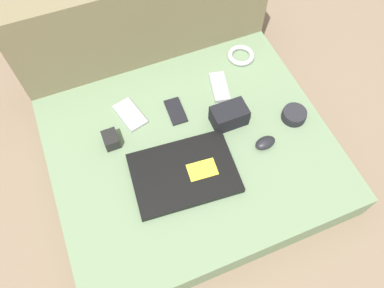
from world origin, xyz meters
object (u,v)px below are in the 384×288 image
laptop (184,173)px  phone_silver (175,111)px  phone_black (220,87)px  phone_small (130,114)px  computer_mouse (265,143)px  camera_pouch (229,116)px  speaker_puck (294,115)px  charger_brick (111,140)px

laptop → phone_silver: bearing=81.3°
phone_black → phone_small: bearing=-168.5°
computer_mouse → phone_small: bearing=137.2°
phone_black → camera_pouch: size_ratio=1.18×
computer_mouse → camera_pouch: camera_pouch is taller
laptop → speaker_puck: (0.43, 0.06, 0.01)m
laptop → phone_black: size_ratio=2.45×
phone_black → phone_small: phone_black is taller
phone_small → phone_silver: bearing=-32.0°
computer_mouse → phone_small: (-0.37, 0.28, -0.01)m
phone_black → phone_small: (-0.33, 0.01, -0.00)m
computer_mouse → charger_brick: (-0.46, 0.20, 0.01)m
phone_silver → camera_pouch: 0.19m
laptop → phone_black: bearing=53.1°
phone_silver → camera_pouch: bearing=-31.6°
speaker_puck → phone_black: (-0.18, 0.21, -0.01)m
computer_mouse → charger_brick: charger_brick is taller
speaker_puck → camera_pouch: bearing=162.1°
computer_mouse → phone_silver: size_ratio=0.70×
computer_mouse → phone_small: computer_mouse is taller
computer_mouse → speaker_puck: size_ratio=0.90×
laptop → speaker_puck: size_ratio=4.07×
speaker_puck → camera_pouch: size_ratio=0.71×
speaker_puck → phone_black: 0.28m
laptop → camera_pouch: camera_pouch is taller
camera_pouch → charger_brick: (-0.39, 0.07, -0.01)m
charger_brick → laptop: bearing=-47.8°
phone_small → charger_brick: 0.12m
computer_mouse → phone_silver: (-0.23, 0.23, -0.01)m
camera_pouch → laptop: bearing=-148.8°
laptop → charger_brick: bearing=137.2°
laptop → phone_silver: (0.06, 0.23, -0.01)m
speaker_puck → camera_pouch: camera_pouch is taller
phone_black → computer_mouse: bearing=-68.9°
phone_small → camera_pouch: camera_pouch is taller
phone_black → speaker_puck: bearing=-36.6°
phone_small → computer_mouse: bearing=-51.4°
laptop → computer_mouse: 0.28m
laptop → charger_brick: charger_brick is taller
phone_black → phone_silver: bearing=-155.5°
charger_brick → phone_small: bearing=43.5°
speaker_puck → computer_mouse: bearing=-156.9°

